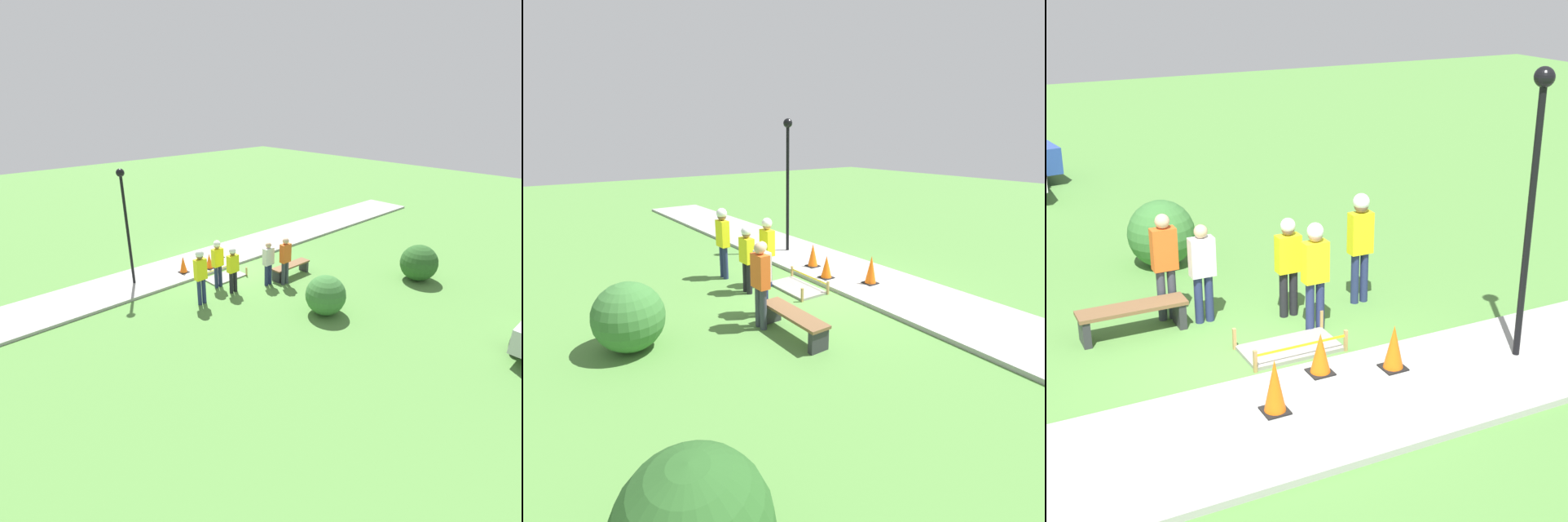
# 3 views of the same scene
# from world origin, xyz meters

# --- Properties ---
(ground_plane) EXTENTS (60.00, 60.00, 0.00)m
(ground_plane) POSITION_xyz_m (0.00, 0.00, 0.00)
(ground_plane) COLOR #51843D
(sidewalk) EXTENTS (28.00, 2.42, 0.10)m
(sidewalk) POSITION_xyz_m (0.00, -1.21, 0.05)
(sidewalk) COLOR #9E9E99
(sidewalk) RESTS_ON ground_plane
(wet_concrete_patch) EXTENTS (1.53, 0.85, 0.35)m
(wet_concrete_patch) POSITION_xyz_m (0.69, 0.64, 0.04)
(wet_concrete_patch) COLOR gray
(wet_concrete_patch) RESTS_ON ground_plane
(traffic_cone_near_patch) EXTENTS (0.34, 0.34, 0.74)m
(traffic_cone_near_patch) POSITION_xyz_m (-0.30, -1.00, 0.47)
(traffic_cone_near_patch) COLOR black
(traffic_cone_near_patch) RESTS_ON sidewalk
(traffic_cone_far_patch) EXTENTS (0.34, 0.34, 0.61)m
(traffic_cone_far_patch) POSITION_xyz_m (0.69, -0.36, 0.40)
(traffic_cone_far_patch) COLOR black
(traffic_cone_far_patch) RESTS_ON sidewalk
(traffic_cone_sidewalk_edge) EXTENTS (0.34, 0.34, 0.67)m
(traffic_cone_sidewalk_edge) POSITION_xyz_m (1.68, -0.70, 0.43)
(traffic_cone_sidewalk_edge) COLOR black
(traffic_cone_sidewalk_edge) RESTS_ON sidewalk
(park_bench) EXTENTS (1.71, 0.44, 0.49)m
(park_bench) POSITION_xyz_m (-1.29, 2.23, 0.34)
(park_bench) COLOR #2D2D33
(park_bench) RESTS_ON ground_plane
(worker_supervisor) EXTENTS (0.40, 0.25, 1.70)m
(worker_supervisor) POSITION_xyz_m (1.21, 1.79, 1.00)
(worker_supervisor) COLOR black
(worker_supervisor) RESTS_ON ground_plane
(worker_assistant) EXTENTS (0.40, 0.28, 1.94)m
(worker_assistant) POSITION_xyz_m (2.54, 1.75, 1.19)
(worker_assistant) COLOR navy
(worker_assistant) RESTS_ON ground_plane
(worker_trainee) EXTENTS (0.40, 0.26, 1.80)m
(worker_trainee) POSITION_xyz_m (1.35, 1.10, 1.08)
(worker_trainee) COLOR navy
(worker_trainee) RESTS_ON ground_plane
(bystander_in_orange_shirt) EXTENTS (0.40, 0.24, 1.81)m
(bystander_in_orange_shirt) POSITION_xyz_m (-0.63, 2.56, 1.03)
(bystander_in_orange_shirt) COLOR #383D47
(bystander_in_orange_shirt) RESTS_ON ground_plane
(bystander_in_gray_shirt) EXTENTS (0.40, 0.22, 1.67)m
(bystander_in_gray_shirt) POSITION_xyz_m (-0.12, 2.19, 0.94)
(bystander_in_gray_shirt) COLOR navy
(bystander_in_gray_shirt) RESTS_ON ground_plane
(lamppost_near) EXTENTS (0.28, 0.28, 4.17)m
(lamppost_near) POSITION_xyz_m (3.54, -1.14, 2.81)
(lamppost_near) COLOR black
(lamppost_near) RESTS_ON sidewalk
(shrub_rounded_near) EXTENTS (1.37, 1.37, 1.37)m
(shrub_rounded_near) POSITION_xyz_m (-4.58, 5.72, 0.69)
(shrub_rounded_near) COLOR #285623
(shrub_rounded_near) RESTS_ON ground_plane
(shrub_rounded_mid) EXTENTS (1.29, 1.29, 1.29)m
(shrub_rounded_mid) POSITION_xyz_m (0.02, 4.97, 0.65)
(shrub_rounded_mid) COLOR #387033
(shrub_rounded_mid) RESTS_ON ground_plane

